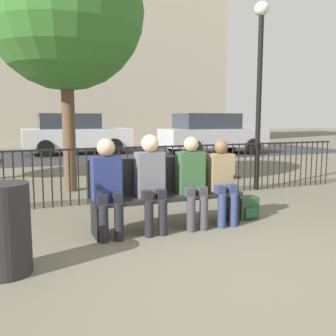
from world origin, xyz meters
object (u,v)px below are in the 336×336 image
Objects in this scene: trash_bin at (5,229)px; lamp_post at (260,67)px; seated_person_0 at (107,182)px; parked_car_2 at (75,133)px; tree_1 at (65,10)px; seated_person_3 at (222,178)px; parked_car_1 at (211,133)px; seated_person_1 at (151,178)px; seated_person_2 at (192,178)px; park_bench at (166,190)px; backpack at (246,208)px.

lamp_post is at bearing 29.61° from trash_bin.
lamp_post is (3.50, 1.92, 1.74)m from seated_person_0.
trash_bin is at bearing -101.41° from parked_car_2.
tree_1 reaches higher than trash_bin.
seated_person_3 reaches higher than trash_bin.
parked_car_1 is (4.74, 8.91, 0.21)m from seated_person_3.
parked_car_1 is at bearing 57.15° from seated_person_1.
parked_car_2 reaches higher than seated_person_2.
parked_car_1 is (5.50, 8.77, 0.34)m from park_bench.
tree_1 reaches higher than seated_person_3.
lamp_post is (1.94, 1.92, 1.78)m from seated_person_3.
tree_1 is 5.03m from trash_bin.
tree_1 is at bearing 104.94° from park_bench.
seated_person_1 is 0.34× the size of lamp_post.
lamp_post reaches higher than backpack.
seated_person_1 is at bearing -176.03° from backpack.
seated_person_2 is at bearing -0.00° from seated_person_0.
lamp_post is at bearing 33.03° from seated_person_1.
tree_1 is at bearing -99.14° from parked_car_2.
trash_bin is (-4.62, -2.63, -1.99)m from lamp_post.
seated_person_1 is 1.01m from seated_person_3.
seated_person_0 is 0.55m from seated_person_1.
tree_1 reaches higher than seated_person_0.
parked_car_2 is at bearing 157.19° from parked_car_1.
seated_person_3 is 0.69m from backpack.
seated_person_3 is (1.01, -0.01, -0.05)m from seated_person_1.
tree_1 reaches higher than seated_person_2.
seated_person_0 is at bearing -170.70° from park_bench.
tree_1 is 3.87m from lamp_post.
parked_car_1 is (6.30, 8.90, 0.17)m from seated_person_0.
seated_person_3 is 0.23× the size of tree_1.
parked_car_1 reaches higher than backpack.
seated_person_0 is 3.83× the size of backpack.
lamp_post reaches higher than trash_bin.
seated_person_3 is (0.76, -0.13, 0.14)m from park_bench.
backpack is 0.07× the size of parked_car_1.
parked_car_1 is (4.26, 8.80, 0.69)m from backpack.
backpack is 3.25m from lamp_post.
parked_car_2 is at bearing 89.29° from seated_person_2.
park_bench is 1.29m from backpack.
lamp_post is at bearing 38.82° from seated_person_2.
seated_person_2 is at bearing -120.21° from parked_car_1.
tree_1 is at bearing 116.33° from seated_person_3.
seated_person_1 is 11.05m from parked_car_2.
lamp_post is (2.39, 1.92, 1.75)m from seated_person_2.
seated_person_1 is at bearing -79.94° from tree_1.
seated_person_3 is (1.56, -0.00, -0.04)m from seated_person_0.
parked_car_2 reaches higher than trash_bin.
park_bench is 10.36m from parked_car_1.
park_bench is 10.91m from parked_car_2.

